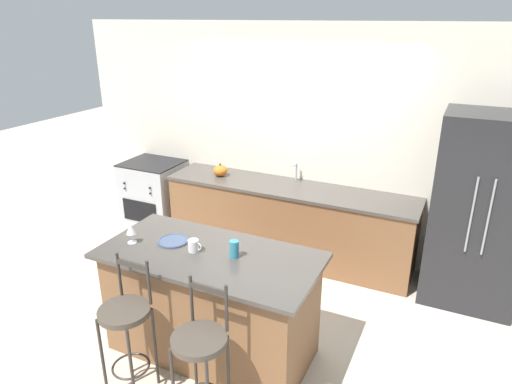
% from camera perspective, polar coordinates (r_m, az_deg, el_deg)
% --- Properties ---
extents(ground_plane, '(18.00, 18.00, 0.00)m').
position_cam_1_polar(ground_plane, '(5.38, 2.40, -9.57)').
color(ground_plane, beige).
extents(wall_back, '(6.00, 0.07, 2.70)m').
position_cam_1_polar(wall_back, '(5.47, 5.58, 6.26)').
color(wall_back, beige).
rests_on(wall_back, ground_plane).
extents(back_counter, '(2.98, 0.69, 0.90)m').
position_cam_1_polar(back_counter, '(5.49, 4.05, -3.63)').
color(back_counter, brown).
rests_on(back_counter, ground_plane).
extents(sink_faucet, '(0.02, 0.13, 0.22)m').
position_cam_1_polar(sink_faucet, '(5.45, 5.00, 2.79)').
color(sink_faucet, '#ADAFB5').
rests_on(sink_faucet, back_counter).
extents(kitchen_island, '(1.81, 0.90, 0.96)m').
position_cam_1_polar(kitchen_island, '(3.99, -5.62, -13.63)').
color(kitchen_island, brown).
rests_on(kitchen_island, ground_plane).
extents(refrigerator, '(0.87, 0.73, 1.94)m').
position_cam_1_polar(refrigerator, '(4.95, 26.08, -2.23)').
color(refrigerator, '#232326').
rests_on(refrigerator, ground_plane).
extents(oven_range, '(0.74, 0.68, 0.93)m').
position_cam_1_polar(oven_range, '(6.37, -12.55, -0.34)').
color(oven_range, '#ADAFB5').
rests_on(oven_range, ground_plane).
extents(bar_stool_near, '(0.38, 0.38, 1.11)m').
position_cam_1_polar(bar_stool_near, '(3.66, -15.87, -15.63)').
color(bar_stool_near, '#332D28').
rests_on(bar_stool_near, ground_plane).
extents(bar_stool_far, '(0.38, 0.38, 1.11)m').
position_cam_1_polar(bar_stool_far, '(3.31, -6.94, -19.41)').
color(bar_stool_far, '#332D28').
rests_on(bar_stool_far, ground_plane).
extents(dinner_plate, '(0.26, 0.26, 0.02)m').
position_cam_1_polar(dinner_plate, '(3.96, -10.32, -6.02)').
color(dinner_plate, '#425170').
rests_on(dinner_plate, kitchen_island).
extents(wine_glass, '(0.08, 0.08, 0.18)m').
position_cam_1_polar(wine_glass, '(3.97, -15.37, -4.52)').
color(wine_glass, white).
rests_on(wine_glass, kitchen_island).
extents(coffee_mug, '(0.12, 0.09, 0.10)m').
position_cam_1_polar(coffee_mug, '(3.76, -7.80, -6.66)').
color(coffee_mug, white).
rests_on(coffee_mug, kitchen_island).
extents(tumbler_cup, '(0.08, 0.08, 0.14)m').
position_cam_1_polar(tumbler_cup, '(3.64, -2.74, -7.14)').
color(tumbler_cup, teal).
rests_on(tumbler_cup, kitchen_island).
extents(pumpkin_decoration, '(0.17, 0.17, 0.16)m').
position_cam_1_polar(pumpkin_decoration, '(5.63, -4.48, 2.69)').
color(pumpkin_decoration, orange).
rests_on(pumpkin_decoration, back_counter).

